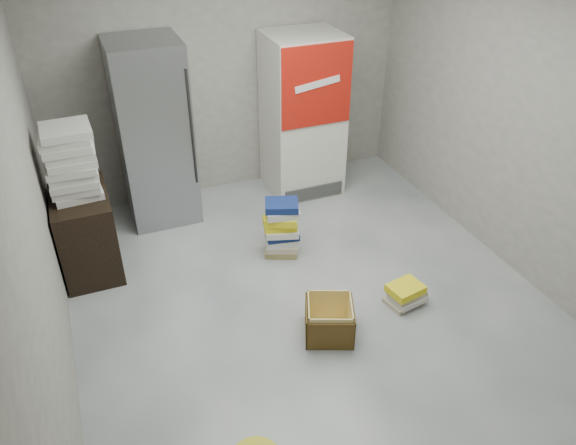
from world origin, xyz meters
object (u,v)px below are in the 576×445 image
(phonebook_stack_main, at_px, (281,228))
(coke_cooler, at_px, (303,115))
(wood_shelf, at_px, (87,232))
(cardboard_box, at_px, (329,322))
(steel_fridge, at_px, (154,134))

(phonebook_stack_main, bearing_deg, coke_cooler, 75.09)
(wood_shelf, distance_m, cardboard_box, 2.40)
(cardboard_box, bearing_deg, coke_cooler, 94.38)
(coke_cooler, distance_m, phonebook_stack_main, 1.52)
(steel_fridge, height_order, cardboard_box, steel_fridge)
(steel_fridge, relative_size, wood_shelf, 2.37)
(steel_fridge, bearing_deg, cardboard_box, -69.78)
(wood_shelf, bearing_deg, cardboard_box, -44.13)
(steel_fridge, xyz_separation_m, phonebook_stack_main, (0.93, -1.20, -0.65))
(cardboard_box, bearing_deg, wood_shelf, 158.14)
(coke_cooler, bearing_deg, wood_shelf, -163.72)
(wood_shelf, relative_size, phonebook_stack_main, 1.33)
(steel_fridge, xyz_separation_m, wood_shelf, (-0.83, -0.73, -0.55))
(phonebook_stack_main, distance_m, cardboard_box, 1.21)
(wood_shelf, bearing_deg, steel_fridge, 41.31)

